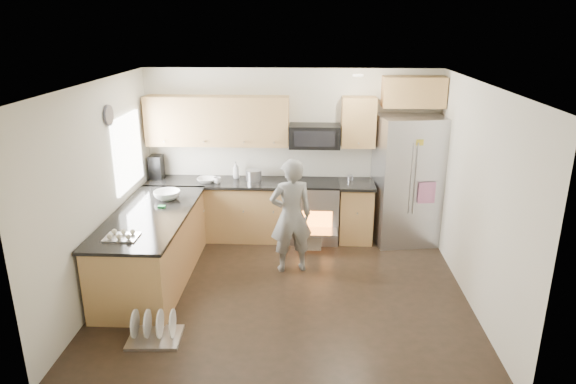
{
  "coord_description": "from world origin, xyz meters",
  "views": [
    {
      "loc": [
        0.3,
        -5.78,
        3.27
      ],
      "look_at": [
        0.01,
        0.5,
        1.16
      ],
      "focal_mm": 32.0,
      "sensor_mm": 36.0,
      "label": 1
    }
  ],
  "objects_px": {
    "person": "(291,216)",
    "dish_rack": "(155,331)",
    "refrigerator": "(408,180)",
    "stove_range": "(314,198)"
  },
  "relations": [
    {
      "from": "dish_rack",
      "to": "refrigerator",
      "type": "bearing_deg",
      "value": 41.83
    },
    {
      "from": "stove_range",
      "to": "dish_rack",
      "type": "xyz_separation_m",
      "value": [
        -1.71,
        -2.79,
        -0.58
      ]
    },
    {
      "from": "person",
      "to": "dish_rack",
      "type": "height_order",
      "value": "person"
    },
    {
      "from": "person",
      "to": "dish_rack",
      "type": "relative_size",
      "value": 2.71
    },
    {
      "from": "stove_range",
      "to": "person",
      "type": "xyz_separation_m",
      "value": [
        -0.31,
        -1.09,
        0.11
      ]
    },
    {
      "from": "refrigerator",
      "to": "dish_rack",
      "type": "xyz_separation_m",
      "value": [
        -3.13,
        -2.8,
        -0.88
      ]
    },
    {
      "from": "person",
      "to": "dish_rack",
      "type": "xyz_separation_m",
      "value": [
        -1.4,
        -1.7,
        -0.7
      ]
    },
    {
      "from": "refrigerator",
      "to": "person",
      "type": "distance_m",
      "value": 2.05
    },
    {
      "from": "stove_range",
      "to": "refrigerator",
      "type": "xyz_separation_m",
      "value": [
        1.42,
        0.01,
        0.3
      ]
    },
    {
      "from": "person",
      "to": "dish_rack",
      "type": "bearing_deg",
      "value": 35.2
    }
  ]
}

